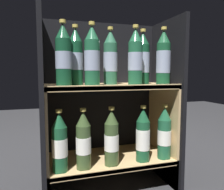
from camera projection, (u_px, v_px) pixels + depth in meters
fridge_back_wall at (101, 100)px, 1.29m from camera, size 0.68×0.02×0.89m
fridge_side_left at (42, 107)px, 1.03m from camera, size 0.02×0.36×0.89m
fridge_side_right at (166, 102)px, 1.22m from camera, size 0.02×0.36×0.89m
shelf_lower at (110, 162)px, 1.15m from camera, size 0.64×0.32×0.16m
shelf_upper at (110, 112)px, 1.12m from camera, size 0.64×0.32×0.55m
bottle_upper_front_0 at (63, 56)px, 0.94m from camera, size 0.07×0.07×0.28m
bottle_upper_front_1 at (92, 57)px, 0.98m from camera, size 0.07×0.07×0.28m
bottle_upper_front_2 at (135, 58)px, 1.04m from camera, size 0.07×0.07×0.28m
bottle_upper_front_3 at (163, 59)px, 1.09m from camera, size 0.07×0.07×0.28m
bottle_upper_back_0 at (76, 58)px, 1.03m from camera, size 0.07×0.07×0.28m
bottle_upper_back_1 at (110, 59)px, 1.08m from camera, size 0.07×0.07×0.28m
bottle_upper_back_2 at (143, 60)px, 1.14m from camera, size 0.07×0.07×0.28m
bottle_lower_front_0 at (60, 144)px, 0.97m from camera, size 0.07×0.07×0.28m
bottle_lower_front_1 at (83, 141)px, 1.00m from camera, size 0.07×0.07×0.28m
bottle_lower_front_2 at (112, 139)px, 1.04m from camera, size 0.07×0.07×0.28m
bottle_lower_front_3 at (143, 136)px, 1.09m from camera, size 0.07×0.07×0.28m
bottle_lower_front_4 at (164, 134)px, 1.13m from camera, size 0.07×0.07×0.28m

